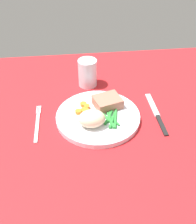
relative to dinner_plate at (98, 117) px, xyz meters
The scene contains 9 objects.
dining_table 2.52cm from the dinner_plate, 23.31° to the right, with size 120.00×90.00×2.00cm.
dinner_plate is the anchor object (origin of this frame).
meat_portion 5.79cm from the dinner_plate, 49.40° to the left, with size 8.11×6.91×3.02cm, color #A86B56.
mashed_potatoes 6.13cm from the dinner_plate, 116.57° to the right, with size 7.73×5.77×5.05cm, color beige.
carrot_slices 5.09cm from the dinner_plate, 147.84° to the left, with size 4.61×5.79×1.26cm.
green_beans 4.77cm from the dinner_plate, 37.83° to the right, with size 5.20×8.76×0.86cm.
fork 18.38cm from the dinner_plate, behind, with size 1.44×16.60×0.40cm.
knife 18.49cm from the dinner_plate, ahead, with size 1.70×20.50×0.64cm.
water_glass 19.76cm from the dinner_plate, 94.22° to the left, with size 6.62×6.62×9.75cm.
Camera 1 is at (-8.66, -59.29, 53.87)cm, focal length 41.48 mm.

